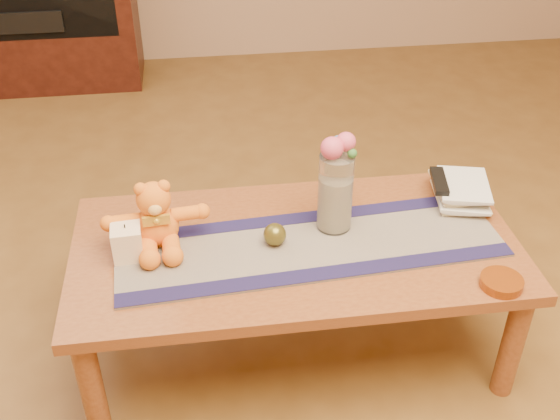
{
  "coord_description": "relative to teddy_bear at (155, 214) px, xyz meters",
  "views": [
    {
      "loc": [
        -0.28,
        -1.65,
        1.72
      ],
      "look_at": [
        -0.05,
        0.0,
        0.58
      ],
      "focal_mm": 42.77,
      "sensor_mm": 36.0,
      "label": 1
    }
  ],
  "objects": [
    {
      "name": "rose_right",
      "position": [
        0.58,
        0.01,
        0.2
      ],
      "size": [
        0.06,
        0.06,
        0.06
      ],
      "primitive_type": "sphere",
      "color": "#CC4868",
      "rests_on": "glass_vase"
    },
    {
      "name": "table_leg_br",
      "position": [
        1.07,
        0.23,
        -0.36
      ],
      "size": [
        0.07,
        0.07,
        0.41
      ],
      "primitive_type": "cylinder",
      "color": "brown",
      "rests_on": "floor"
    },
    {
      "name": "potpourri_fill",
      "position": [
        0.56,
        0.0,
        -0.01
      ],
      "size": [
        0.09,
        0.09,
        0.18
      ],
      "primitive_type": "cylinder",
      "color": "beige",
      "rests_on": "glass_vase"
    },
    {
      "name": "teddy_bear",
      "position": [
        0.0,
        0.0,
        0.0
      ],
      "size": [
        0.33,
        0.28,
        0.21
      ],
      "primitive_type": null,
      "rotation": [
        0.0,
        0.0,
        0.09
      ],
      "color": "orange",
      "rests_on": "persian_runner"
    },
    {
      "name": "leaf_sprig",
      "position": [
        0.6,
        -0.02,
        0.17
      ],
      "size": [
        0.03,
        0.03,
        0.03
      ],
      "primitive_type": "sphere",
      "color": "#33662D",
      "rests_on": "glass_vase"
    },
    {
      "name": "table_leg_fr",
      "position": [
        1.07,
        -0.35,
        -0.36
      ],
      "size": [
        0.07,
        0.07,
        0.41
      ],
      "primitive_type": "cylinder",
      "color": "brown",
      "rests_on": "floor"
    },
    {
      "name": "floor",
      "position": [
        0.43,
        -0.06,
        -0.56
      ],
      "size": [
        5.5,
        5.5,
        0.0
      ],
      "primitive_type": "plane",
      "color": "brown",
      "rests_on": "ground"
    },
    {
      "name": "table_leg_fl",
      "position": [
        -0.21,
        -0.35,
        -0.36
      ],
      "size": [
        0.07,
        0.07,
        0.41
      ],
      "primitive_type": "cylinder",
      "color": "brown",
      "rests_on": "floor"
    },
    {
      "name": "coffee_table_top",
      "position": [
        0.43,
        -0.06,
        -0.13
      ],
      "size": [
        1.4,
        0.7,
        0.04
      ],
      "primitive_type": "cube",
      "color": "brown",
      "rests_on": "floor"
    },
    {
      "name": "candle_wick",
      "position": [
        -0.09,
        -0.06,
        0.01
      ],
      "size": [
        0.0,
        0.0,
        0.01
      ],
      "primitive_type": "cylinder",
      "rotation": [
        0.0,
        0.0,
        0.06
      ],
      "color": "black",
      "rests_on": "pillar_candle"
    },
    {
      "name": "stereo_lower",
      "position": [
        -0.77,
        2.29,
        -0.1
      ],
      "size": [
        0.42,
        0.28,
        0.12
      ],
      "primitive_type": "cube",
      "color": "black",
      "rests_on": "media_cabinet"
    },
    {
      "name": "tv_remote",
      "position": [
        0.94,
        0.11,
        -0.03
      ],
      "size": [
        0.08,
        0.17,
        0.02
      ],
      "primitive_type": "cube",
      "rotation": [
        0.0,
        0.0,
        -0.19
      ],
      "color": "black",
      "rests_on": "book_top"
    },
    {
      "name": "book_bottom",
      "position": [
        0.94,
        0.12,
        -0.1
      ],
      "size": [
        0.2,
        0.24,
        0.02
      ],
      "primitive_type": "imported",
      "rotation": [
        0.0,
        0.0,
        -0.14
      ],
      "color": "beige",
      "rests_on": "coffee_table_top"
    },
    {
      "name": "book_upper",
      "position": [
        0.94,
        0.12,
        -0.06
      ],
      "size": [
        0.19,
        0.24,
        0.02
      ],
      "primitive_type": "imported",
      "rotation": [
        0.0,
        0.0,
        -0.09
      ],
      "color": "beige",
      "rests_on": "book_lower"
    },
    {
      "name": "runner_border_far",
      "position": [
        0.46,
        0.06,
        -0.1
      ],
      "size": [
        1.2,
        0.14,
        0.0
      ],
      "primitive_type": "cube",
      "rotation": [
        0.0,
        0.0,
        0.06
      ],
      "color": "#18143E",
      "rests_on": "persian_runner"
    },
    {
      "name": "runner_border_near",
      "position": [
        0.48,
        -0.23,
        -0.1
      ],
      "size": [
        1.2,
        0.14,
        0.0
      ],
      "primitive_type": "cube",
      "rotation": [
        0.0,
        0.0,
        0.06
      ],
      "color": "#18143E",
      "rests_on": "persian_runner"
    },
    {
      "name": "blue_flower_back",
      "position": [
        0.57,
        0.04,
        0.18
      ],
      "size": [
        0.04,
        0.04,
        0.04
      ],
      "primitive_type": "sphere",
      "color": "#4F6CAD",
      "rests_on": "glass_vase"
    },
    {
      "name": "amber_dish",
      "position": [
        0.98,
        -0.34,
        -0.1
      ],
      "size": [
        0.16,
        0.16,
        0.03
      ],
      "primitive_type": "cylinder",
      "rotation": [
        0.0,
        0.0,
        -0.32
      ],
      "color": "#BF5914",
      "rests_on": "coffee_table_top"
    },
    {
      "name": "glass_vase",
      "position": [
        0.56,
        0.0,
        0.03
      ],
      "size": [
        0.11,
        0.11,
        0.26
      ],
      "primitive_type": "cylinder",
      "color": "silver",
      "rests_on": "persian_runner"
    },
    {
      "name": "blue_flower_side",
      "position": [
        0.53,
        0.02,
        0.18
      ],
      "size": [
        0.04,
        0.04,
        0.04
      ],
      "primitive_type": "sphere",
      "color": "#4F6CAD",
      "rests_on": "glass_vase"
    },
    {
      "name": "book_lower",
      "position": [
        0.95,
        0.11,
        -0.08
      ],
      "size": [
        0.22,
        0.26,
        0.02
      ],
      "primitive_type": "imported",
      "rotation": [
        0.0,
        0.0,
        -0.28
      ],
      "color": "beige",
      "rests_on": "book_bottom"
    },
    {
      "name": "pillar_candle",
      "position": [
        -0.09,
        -0.06,
        -0.05
      ],
      "size": [
        0.09,
        0.09,
        0.11
      ],
      "primitive_type": "cube",
      "rotation": [
        0.0,
        0.0,
        0.06
      ],
      "color": "beige",
      "rests_on": "persian_runner"
    },
    {
      "name": "table_leg_bl",
      "position": [
        -0.21,
        0.23,
        -0.36
      ],
      "size": [
        0.07,
        0.07,
        0.41
      ],
      "primitive_type": "cylinder",
      "color": "brown",
      "rests_on": "floor"
    },
    {
      "name": "book_top",
      "position": [
        0.94,
        0.11,
        -0.04
      ],
      "size": [
        0.21,
        0.26,
        0.02
      ],
      "primitive_type": "imported",
      "rotation": [
        0.0,
        0.0,
        -0.25
      ],
      "color": "beige",
      "rests_on": "book_upper"
    },
    {
      "name": "bronze_ball",
      "position": [
        0.36,
        -0.06,
        -0.07
      ],
      "size": [
        0.09,
        0.09,
        0.07
      ],
      "primitive_type": "sphere",
      "rotation": [
        0.0,
        0.0,
        0.27
      ],
      "color": "#524B1B",
      "rests_on": "persian_runner"
    },
    {
      "name": "rose_left",
      "position": [
        0.54,
        -0.01,
        0.19
      ],
      "size": [
        0.07,
        0.07,
        0.07
      ],
      "primitive_type": "sphere",
      "color": "#CC4868",
      "rests_on": "glass_vase"
    },
    {
      "name": "persian_runner",
      "position": [
        0.47,
        -0.08,
        -0.11
      ],
      "size": [
        1.22,
        0.43,
        0.01
      ],
      "primitive_type": "cube",
      "rotation": [
        0.0,
        0.0,
        0.06
      ],
      "color": "#1E1742",
      "rests_on": "coffee_table_top"
    }
  ]
}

